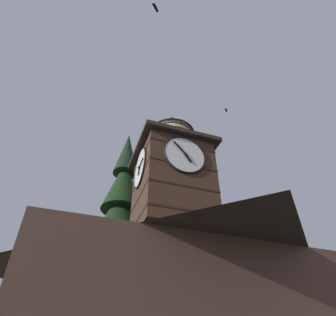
{
  "coord_description": "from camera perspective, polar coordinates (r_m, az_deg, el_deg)",
  "views": [
    {
      "loc": [
        4.9,
        10.49,
        1.75
      ],
      "look_at": [
        0.59,
        -2.06,
        12.02
      ],
      "focal_mm": 31.2,
      "sensor_mm": 36.0,
      "label": 1
    }
  ],
  "objects": [
    {
      "name": "clock_tower",
      "position": [
        16.36,
        0.82,
        -3.52
      ],
      "size": [
        4.37,
        4.37,
        8.34
      ],
      "color": "#422B1E",
      "rests_on": "building_main"
    },
    {
      "name": "pine_tree_behind",
      "position": [
        19.47,
        -10.28,
        -19.41
      ],
      "size": [
        5.9,
        5.9,
        18.34
      ],
      "color": "#473323",
      "rests_on": "ground_plane"
    },
    {
      "name": "moon",
      "position": [
        56.61,
        0.62,
        -28.35
      ],
      "size": [
        2.34,
        2.34,
        2.34
      ],
      "color": "silver"
    },
    {
      "name": "flying_bird_high",
      "position": [
        26.02,
        11.28,
        9.18
      ],
      "size": [
        0.4,
        0.43,
        0.1
      ],
      "color": "black"
    },
    {
      "name": "flying_bird_low",
      "position": [
        19.27,
        -2.49,
        27.34
      ],
      "size": [
        0.51,
        0.49,
        0.12
      ],
      "color": "black"
    }
  ]
}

